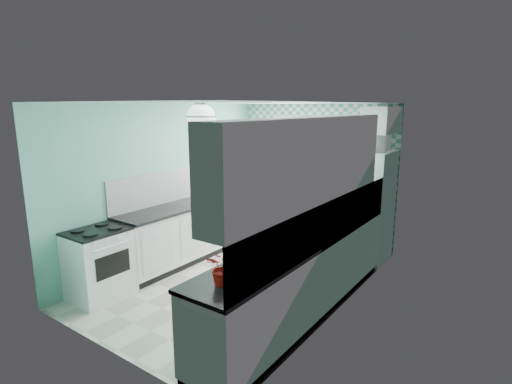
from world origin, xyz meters
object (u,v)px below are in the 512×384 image
Objects in this scene: ceiling_light at (201,118)px; stove at (99,262)px; sink at (339,221)px; microwave at (368,140)px; fridge at (364,206)px; fruit_bowl at (234,276)px; potted_plant at (224,268)px.

ceiling_light is 2.32m from stove.
ceiling_light is 0.66× the size of sink.
ceiling_light is 0.39× the size of stove.
microwave reaches higher than sink.
stove is 1.68× the size of sink.
fridge is 1.20m from sink.
microwave is at bearing 66.64° from ceiling_light.
sink is at bearing 89.90° from fruit_bowl.
fridge reaches higher than fruit_bowl.
sink is 2.29m from fruit_bowl.
ceiling_light is at bearing 31.24° from stove.
microwave is (0.00, 0.00, 1.06)m from fridge.
fridge is at bearing 66.64° from ceiling_light.
fridge is at bearing 93.81° from sink.
fridge is 1.06m from microwave.
ceiling_light is 3.15m from fridge.
stove is 4.28m from microwave.
potted_plant is 0.51× the size of microwave.
ceiling_light is 0.57× the size of microwave.
fruit_bowl is (2.40, -0.20, 0.50)m from stove.
potted_plant is at bearing -90.00° from fruit_bowl.
stove is 2.50m from potted_plant.
ceiling_light is at bearing 142.68° from fruit_bowl.
ceiling_light reaches higher than stove.
potted_plant is at bearing -86.17° from fridge.
stove is 3.43× the size of fruit_bowl.
ceiling_light reaches higher than potted_plant.
sink is 2.44m from potted_plant.
sink is (2.40, 2.09, 0.46)m from stove.
fruit_bowl is at bearing -90.79° from sink.
potted_plant is (0.00, -0.14, 0.12)m from fruit_bowl.
microwave is (-0.09, 1.20, 1.01)m from sink.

